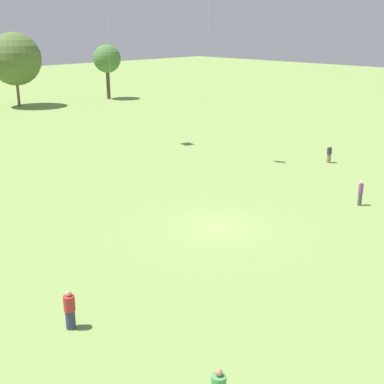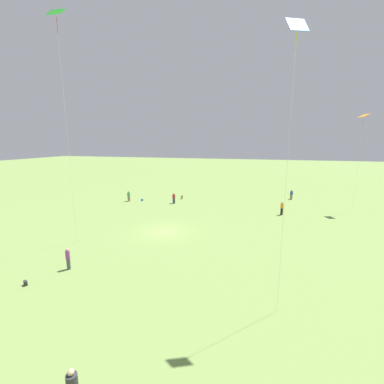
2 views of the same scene
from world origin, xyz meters
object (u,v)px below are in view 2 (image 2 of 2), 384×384
(person_5, at_px, (282,208))
(dog_0, at_px, (182,196))
(kite_0, at_px, (296,41))
(kite_2, at_px, (57,22))
(picnic_bag_0, at_px, (25,283))
(person_3, at_px, (291,195))
(picnic_bag_1, at_px, (142,200))
(person_0, at_px, (68,258))
(kite_3, at_px, (364,119))
(person_4, at_px, (129,196))
(person_1, at_px, (174,198))

(person_5, bearing_deg, dog_0, 118.44)
(person_5, bearing_deg, kite_0, -135.40)
(kite_2, relative_size, picnic_bag_0, 52.09)
(person_3, height_order, picnic_bag_1, person_3)
(person_3, bearing_deg, person_5, -119.57)
(kite_0, height_order, picnic_bag_1, kite_0)
(picnic_bag_1, bearing_deg, picnic_bag_0, 8.54)
(person_0, xyz_separation_m, kite_3, (-24.75, 26.45, 11.75))
(person_4, height_order, person_5, person_5)
(kite_2, xyz_separation_m, picnic_bag_0, (7.23, 1.74, -19.24))
(person_3, distance_m, kite_2, 38.70)
(kite_3, bearing_deg, person_0, -26.65)
(person_1, xyz_separation_m, kite_2, (17.83, -3.61, 18.57))
(kite_3, relative_size, picnic_bag_1, 32.38)
(kite_0, distance_m, kite_3, 28.07)
(person_4, distance_m, kite_3, 35.63)
(person_1, xyz_separation_m, person_5, (2.21, 16.10, 0.08))
(person_5, distance_m, picnic_bag_0, 29.09)
(person_5, bearing_deg, person_4, 134.61)
(person_4, relative_size, dog_0, 2.32)
(person_1, relative_size, kite_2, 0.08)
(kite_0, height_order, dog_0, kite_0)
(picnic_bag_0, relative_size, picnic_bag_1, 0.96)
(dog_0, bearing_deg, person_3, 5.15)
(person_5, xyz_separation_m, picnic_bag_1, (-2.48, -21.78, -0.74))
(person_4, bearing_deg, person_3, -32.07)
(person_0, height_order, kite_0, kite_0)
(person_4, distance_m, picnic_bag_0, 25.21)
(dog_0, relative_size, picnic_bag_0, 1.88)
(person_1, xyz_separation_m, picnic_bag_0, (25.07, -1.87, -0.67))
(person_0, height_order, dog_0, person_0)
(person_5, height_order, kite_0, kite_0)
(person_5, height_order, kite_2, kite_2)
(kite_3, height_order, picnic_bag_1, kite_3)
(person_1, xyz_separation_m, picnic_bag_1, (-0.28, -5.68, -0.66))
(person_3, relative_size, kite_3, 0.12)
(person_0, xyz_separation_m, kite_2, (-4.55, -2.98, 18.50))
(person_1, relative_size, picnic_bag_1, 4.15)
(person_1, distance_m, person_4, 7.68)
(person_3, xyz_separation_m, kite_2, (25.96, -21.87, 18.59))
(person_0, relative_size, picnic_bag_1, 4.27)
(person_0, height_order, person_1, person_0)
(person_1, bearing_deg, kite_0, 45.84)
(person_3, relative_size, person_4, 0.97)
(person_0, height_order, person_3, person_0)
(person_4, xyz_separation_m, picnic_bag_0, (24.52, 5.79, -0.67))
(person_1, xyz_separation_m, dog_0, (-3.63, 0.22, -0.42))
(person_5, height_order, picnic_bag_1, person_5)
(person_5, height_order, dog_0, person_5)
(person_0, height_order, picnic_bag_0, person_0)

